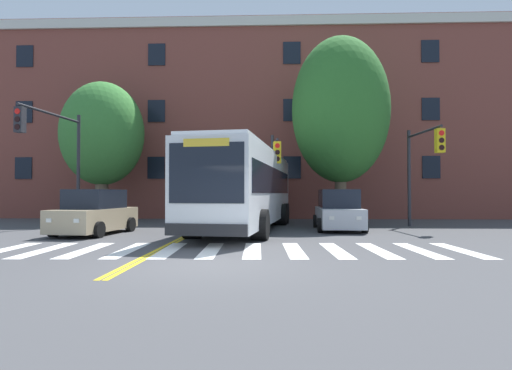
% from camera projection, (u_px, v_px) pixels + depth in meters
% --- Properties ---
extents(ground_plane, '(120.00, 120.00, 0.00)m').
position_uv_depth(ground_plane, '(208.00, 265.00, 9.06)').
color(ground_plane, '#424244').
extents(crosswalk, '(13.56, 3.57, 0.01)m').
position_uv_depth(crosswalk, '(232.00, 250.00, 11.32)').
color(crosswalk, white).
rests_on(crosswalk, ground).
extents(lane_line_yellow_inner, '(0.12, 36.00, 0.01)m').
position_uv_depth(lane_line_yellow_inner, '(219.00, 219.00, 25.39)').
color(lane_line_yellow_inner, gold).
rests_on(lane_line_yellow_inner, ground).
extents(lane_line_yellow_outer, '(0.12, 36.00, 0.01)m').
position_uv_depth(lane_line_yellow_outer, '(222.00, 219.00, 25.38)').
color(lane_line_yellow_outer, gold).
rests_on(lane_line_yellow_outer, ground).
extents(city_bus, '(4.21, 12.54, 3.52)m').
position_uv_depth(city_bus, '(247.00, 187.00, 17.74)').
color(city_bus, white).
rests_on(city_bus, ground).
extents(car_tan_near_lane, '(2.36, 4.17, 1.77)m').
position_uv_depth(car_tan_near_lane, '(95.00, 214.00, 15.79)').
color(car_tan_near_lane, tan).
rests_on(car_tan_near_lane, ground).
extents(car_silver_far_lane, '(2.13, 4.04, 1.78)m').
position_uv_depth(car_silver_far_lane, '(338.00, 211.00, 17.56)').
color(car_silver_far_lane, '#B7BABF').
rests_on(car_silver_far_lane, ground).
extents(traffic_light_near_corner, '(0.45, 3.39, 4.72)m').
position_uv_depth(traffic_light_near_corner, '(422.00, 158.00, 18.22)').
color(traffic_light_near_corner, '#28282D').
rests_on(traffic_light_near_corner, ground).
extents(traffic_light_far_corner, '(0.67, 4.18, 5.43)m').
position_uv_depth(traffic_light_far_corner, '(56.00, 146.00, 17.69)').
color(traffic_light_far_corner, '#28282D').
rests_on(traffic_light_far_corner, ground).
extents(traffic_light_overhead, '(0.46, 2.70, 4.64)m').
position_uv_depth(traffic_light_overhead, '(274.00, 165.00, 19.62)').
color(traffic_light_overhead, '#28282D').
rests_on(traffic_light_overhead, ground).
extents(street_tree_curbside_large, '(6.14, 6.25, 9.73)m').
position_uv_depth(street_tree_curbside_large, '(340.00, 110.00, 20.69)').
color(street_tree_curbside_large, brown).
rests_on(street_tree_curbside_large, ground).
extents(street_tree_curbside_small, '(5.88, 5.52, 7.93)m').
position_uv_depth(street_tree_curbside_small, '(102.00, 134.00, 22.63)').
color(street_tree_curbside_small, brown).
rests_on(street_tree_curbside_small, ground).
extents(building_facade, '(43.05, 10.12, 12.93)m').
position_uv_depth(building_facade, '(288.00, 129.00, 30.06)').
color(building_facade, brown).
rests_on(building_facade, ground).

